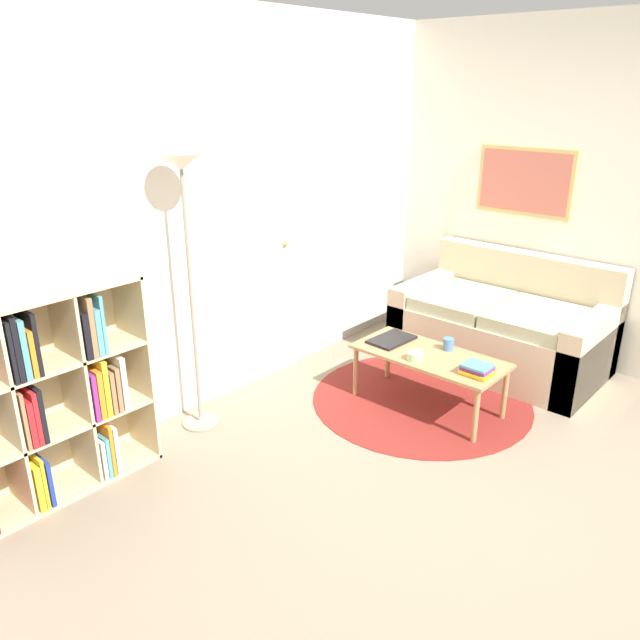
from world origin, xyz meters
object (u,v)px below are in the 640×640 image
Objects in this scene: coffee_table at (429,360)px; cup at (448,344)px; floor_lamp at (184,207)px; couch at (504,328)px; bowl at (415,356)px; bookshelf at (33,403)px; laptop at (391,339)px.

cup is (0.15, -0.05, 0.08)m from coffee_table.
floor_lamp reaches higher than couch.
coffee_table is (1.19, -0.99, -1.09)m from floor_lamp.
bowl is 0.30m from cup.
bookshelf is at bearing 155.34° from coffee_table.
couch is 1.49× the size of coffee_table.
cup is (0.29, -0.08, 0.01)m from bowl.
couch is at bearing -20.93° from laptop.
bowl is at bearing -42.49° from floor_lamp.
coffee_table is 0.34m from laptop.
bookshelf is 0.75× the size of couch.
bowl is (-0.14, 0.02, 0.07)m from coffee_table.
floor_lamp is at bearing 142.22° from cup.
floor_lamp is at bearing 151.51° from laptop.
laptop is at bearing -17.10° from bookshelf.
bookshelf is at bearing 162.90° from laptop.
bowl is (-0.16, -0.31, 0.02)m from laptop.
cup reaches higher than bowl.
couch is at bearing 0.01° from cup.
laptop is (1.22, -0.66, -1.04)m from floor_lamp.
floor_lamp reaches higher than laptop.
laptop is at bearing 62.27° from bowl.
floor_lamp is at bearing 154.81° from couch.
bookshelf reaches higher than cup.
floor_lamp is 2.71m from couch.
laptop is (2.25, -0.69, -0.16)m from bookshelf.
cup is at bearing -179.99° from couch.
coffee_table is at bearing -39.66° from floor_lamp.
floor_lamp is 1.90m from coffee_table.
laptop is 4.10× the size of cup.
coffee_table is at bearing 160.70° from cup.
laptop is 0.41m from cup.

